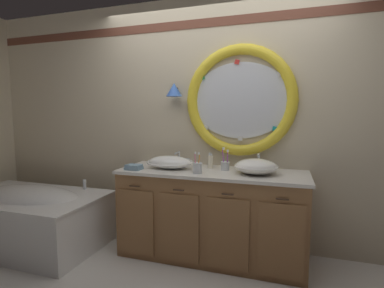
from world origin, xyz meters
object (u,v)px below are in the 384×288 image
at_px(toothbrush_holder_right, 225,165).
at_px(soap_dispenser, 211,161).
at_px(sink_basin_left, 170,162).
at_px(toothbrush_holder_left, 197,167).
at_px(bathtub, 28,214).
at_px(folded_hand_towel, 134,167).
at_px(sink_basin_right, 256,166).

height_order(toothbrush_holder_right, soap_dispenser, toothbrush_holder_right).
bearing_deg(sink_basin_left, toothbrush_holder_left, -22.92).
bearing_deg(bathtub, folded_hand_towel, 8.99).
xyz_separation_m(sink_basin_left, toothbrush_holder_left, (0.33, -0.14, -0.01)).
xyz_separation_m(sink_basin_left, folded_hand_towel, (-0.32, -0.16, -0.04)).
height_order(sink_basin_right, folded_hand_towel, sink_basin_right).
relative_size(bathtub, folded_hand_towel, 10.41).
height_order(sink_basin_right, soap_dispenser, soap_dispenser).
relative_size(sink_basin_right, soap_dispenser, 2.44).
relative_size(sink_basin_left, sink_basin_right, 1.18).
relative_size(sink_basin_left, toothbrush_holder_right, 2.07).
bearing_deg(soap_dispenser, folded_hand_towel, -156.44).
distance_m(toothbrush_holder_left, toothbrush_holder_right, 0.31).
distance_m(toothbrush_holder_left, folded_hand_towel, 0.65).
distance_m(sink_basin_left, soap_dispenser, 0.41).
height_order(bathtub, sink_basin_right, sink_basin_right).
xyz_separation_m(toothbrush_holder_left, folded_hand_towel, (-0.64, -0.02, -0.03)).
bearing_deg(folded_hand_towel, soap_dispenser, 23.56).
bearing_deg(sink_basin_right, toothbrush_holder_right, 164.55).
xyz_separation_m(sink_basin_right, toothbrush_holder_left, (-0.51, -0.14, -0.01)).
xyz_separation_m(bathtub, sink_basin_right, (2.33, 0.34, 0.59)).
xyz_separation_m(bathtub, sink_basin_left, (1.49, 0.34, 0.58)).
distance_m(sink_basin_left, folded_hand_towel, 0.36).
distance_m(sink_basin_right, soap_dispenser, 0.48).
xyz_separation_m(toothbrush_holder_left, soap_dispenser, (0.05, 0.29, 0.02)).
xyz_separation_m(sink_basin_left, toothbrush_holder_right, (0.54, 0.08, -0.01)).
relative_size(sink_basin_left, folded_hand_towel, 3.00).
relative_size(sink_basin_right, toothbrush_holder_left, 1.94).
xyz_separation_m(toothbrush_holder_left, toothbrush_holder_right, (0.21, 0.22, -0.01)).
height_order(sink_basin_left, folded_hand_towel, sink_basin_left).
height_order(soap_dispenser, folded_hand_towel, soap_dispenser).
distance_m(bathtub, toothbrush_holder_right, 2.15).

